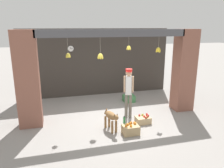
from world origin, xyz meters
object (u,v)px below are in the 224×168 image
(fruit_crate_apples, at_px, (143,120))
(fruit_crate_oranges, at_px, (131,129))
(water_bottle, at_px, (124,121))
(wall_clock, at_px, (71,49))
(shopkeeper, at_px, (129,89))
(dog, at_px, (111,117))
(produce_box_green, at_px, (129,98))

(fruit_crate_apples, bearing_deg, fruit_crate_oranges, -137.30)
(water_bottle, height_order, wall_clock, wall_clock)
(fruit_crate_oranges, bearing_deg, wall_clock, 108.03)
(fruit_crate_oranges, xyz_separation_m, fruit_crate_apples, (0.66, 0.61, -0.02))
(shopkeeper, distance_m, fruit_crate_apples, 1.13)
(wall_clock, bearing_deg, fruit_crate_oranges, -71.97)
(dog, xyz_separation_m, fruit_crate_apples, (1.17, 0.23, -0.32))
(fruit_crate_apples, bearing_deg, dog, -168.64)
(dog, bearing_deg, fruit_crate_apples, 86.31)
(shopkeeper, bearing_deg, fruit_crate_apples, 141.10)
(dog, bearing_deg, shopkeeper, 118.71)
(wall_clock, bearing_deg, fruit_crate_apples, -60.16)
(fruit_crate_oranges, bearing_deg, fruit_crate_apples, 42.70)
(produce_box_green, bearing_deg, fruit_crate_apples, -96.67)
(shopkeeper, xyz_separation_m, fruit_crate_oranges, (-0.33, -1.17, -0.90))
(dog, xyz_separation_m, water_bottle, (0.52, 0.29, -0.30))
(shopkeeper, relative_size, wall_clock, 6.60)
(fruit_crate_oranges, bearing_deg, water_bottle, 88.36)
(dog, height_order, wall_clock, wall_clock)
(fruit_crate_apples, bearing_deg, shopkeeper, 121.18)
(dog, distance_m, shopkeeper, 1.30)
(water_bottle, bearing_deg, fruit_crate_apples, -4.98)
(fruit_crate_oranges, xyz_separation_m, produce_box_green, (0.92, 2.77, -0.01))
(water_bottle, bearing_deg, produce_box_green, 66.85)
(shopkeeper, distance_m, wall_clock, 3.55)
(produce_box_green, distance_m, wall_clock, 3.32)
(fruit_crate_apples, bearing_deg, water_bottle, 175.02)
(shopkeeper, height_order, produce_box_green, shopkeeper)
(produce_box_green, bearing_deg, water_bottle, -113.15)
(dog, relative_size, fruit_crate_oranges, 1.67)
(dog, distance_m, fruit_crate_oranges, 0.69)
(produce_box_green, relative_size, wall_clock, 1.75)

